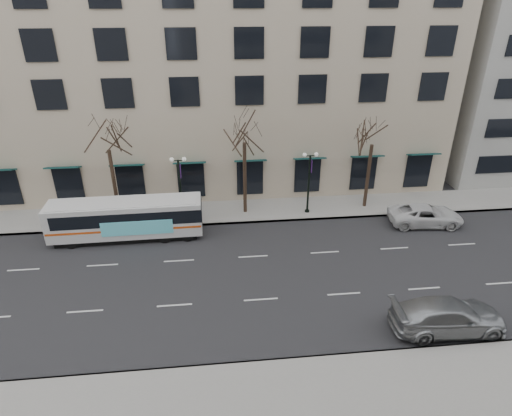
{
  "coord_description": "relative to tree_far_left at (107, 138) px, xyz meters",
  "views": [
    {
      "loc": [
        -2.36,
        -22.1,
        16.06
      ],
      "look_at": [
        0.14,
        1.69,
        4.0
      ],
      "focal_mm": 30.0,
      "sensor_mm": 36.0,
      "label": 1
    }
  ],
  "objects": [
    {
      "name": "sidewalk_far",
      "position": [
        15.0,
        0.2,
        -6.62
      ],
      "size": [
        80.0,
        4.0,
        0.15
      ],
      "primitive_type": "cube",
      "color": "gray",
      "rests_on": "ground"
    },
    {
      "name": "white_pickup",
      "position": [
        23.68,
        -3.31,
        -5.92
      ],
      "size": [
        5.79,
        3.09,
        1.55
      ],
      "primitive_type": "imported",
      "rotation": [
        0.0,
        0.0,
        1.48
      ],
      "color": "silver",
      "rests_on": "ground"
    },
    {
      "name": "lamp_post_right",
      "position": [
        15.01,
        -0.6,
        -3.75
      ],
      "size": [
        1.22,
        0.45,
        5.21
      ],
      "color": "black",
      "rests_on": "ground"
    },
    {
      "name": "lamp_post_left",
      "position": [
        5.01,
        -0.6,
        -3.75
      ],
      "size": [
        1.22,
        0.45,
        5.21
      ],
      "color": "black",
      "rests_on": "ground"
    },
    {
      "name": "tree_far_right",
      "position": [
        20.0,
        0.0,
        -0.28
      ],
      "size": [
        3.6,
        3.6,
        8.06
      ],
      "color": "black",
      "rests_on": "ground"
    },
    {
      "name": "tree_far_left",
      "position": [
        0.0,
        0.0,
        0.0
      ],
      "size": [
        3.6,
        3.6,
        8.34
      ],
      "color": "black",
      "rests_on": "ground"
    },
    {
      "name": "silver_car",
      "position": [
        19.52,
        -14.56,
        -5.82
      ],
      "size": [
        6.11,
        2.59,
        1.76
      ],
      "primitive_type": "imported",
      "rotation": [
        0.0,
        0.0,
        1.55
      ],
      "color": "#989B9F",
      "rests_on": "ground"
    },
    {
      "name": "building_hotel",
      "position": [
        8.0,
        12.2,
        5.3
      ],
      "size": [
        40.0,
        20.0,
        24.0
      ],
      "primitive_type": "cube",
      "color": "#BAA98E",
      "rests_on": "ground"
    },
    {
      "name": "ground",
      "position": [
        10.0,
        -8.8,
        -6.7
      ],
      "size": [
        160.0,
        160.0,
        0.0
      ],
      "primitive_type": "plane",
      "color": "black",
      "rests_on": "ground"
    },
    {
      "name": "city_bus",
      "position": [
        1.25,
        -3.0,
        -5.09
      ],
      "size": [
        10.87,
        2.55,
        2.94
      ],
      "rotation": [
        0.0,
        0.0,
        0.02
      ],
      "color": "silver",
      "rests_on": "ground"
    },
    {
      "name": "tree_far_mid",
      "position": [
        10.0,
        0.0,
        0.21
      ],
      "size": [
        3.6,
        3.6,
        8.55
      ],
      "color": "black",
      "rests_on": "ground"
    }
  ]
}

